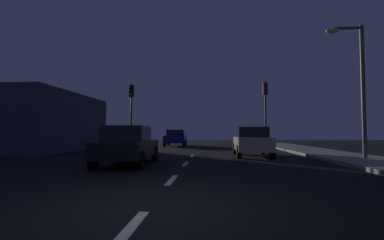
% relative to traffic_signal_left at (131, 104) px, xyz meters
% --- Properties ---
extents(ground_plane, '(80.00, 80.00, 0.00)m').
position_rel_traffic_signal_left_xyz_m(ground_plane, '(4.98, -8.62, -3.40)').
color(ground_plane, black).
extents(sidewalk_curb_right, '(3.00, 40.00, 0.15)m').
position_rel_traffic_signal_left_xyz_m(sidewalk_curb_right, '(12.48, -8.62, -3.33)').
color(sidewalk_curb_right, gray).
rests_on(sidewalk_curb_right, ground_plane).
extents(lane_stripe_nearest, '(0.16, 1.60, 0.01)m').
position_rel_traffic_signal_left_xyz_m(lane_stripe_nearest, '(4.98, -16.82, -3.40)').
color(lane_stripe_nearest, silver).
rests_on(lane_stripe_nearest, ground_plane).
extents(lane_stripe_second, '(0.16, 1.60, 0.01)m').
position_rel_traffic_signal_left_xyz_m(lane_stripe_second, '(4.98, -13.02, -3.40)').
color(lane_stripe_second, silver).
rests_on(lane_stripe_second, ground_plane).
extents(lane_stripe_third, '(0.16, 1.60, 0.01)m').
position_rel_traffic_signal_left_xyz_m(lane_stripe_third, '(4.98, -9.22, -3.40)').
color(lane_stripe_third, silver).
rests_on(lane_stripe_third, ground_plane).
extents(lane_stripe_fourth, '(0.16, 1.60, 0.01)m').
position_rel_traffic_signal_left_xyz_m(lane_stripe_fourth, '(4.98, -5.42, -3.40)').
color(lane_stripe_fourth, silver).
rests_on(lane_stripe_fourth, ground_plane).
extents(traffic_signal_left, '(0.32, 0.38, 4.85)m').
position_rel_traffic_signal_left_xyz_m(traffic_signal_left, '(0.00, 0.00, 0.00)').
color(traffic_signal_left, '#4C4C51').
rests_on(traffic_signal_left, ground_plane).
extents(traffic_signal_right, '(0.32, 0.38, 4.93)m').
position_rel_traffic_signal_left_xyz_m(traffic_signal_right, '(9.91, 0.00, 0.05)').
color(traffic_signal_right, '#2D2D30').
rests_on(traffic_signal_right, ground_plane).
extents(car_stopped_ahead, '(1.86, 4.00, 1.56)m').
position_rel_traffic_signal_left_xyz_m(car_stopped_ahead, '(8.17, -5.28, -2.61)').
color(car_stopped_ahead, beige).
rests_on(car_stopped_ahead, ground_plane).
extents(car_adjacent_lane, '(1.98, 4.24, 1.52)m').
position_rel_traffic_signal_left_xyz_m(car_adjacent_lane, '(2.75, -9.63, -2.64)').
color(car_adjacent_lane, black).
rests_on(car_adjacent_lane, ground_plane).
extents(car_oncoming_far, '(2.10, 4.23, 1.55)m').
position_rel_traffic_signal_left_xyz_m(car_oncoming_far, '(2.58, 6.02, -2.62)').
color(car_oncoming_far, navy).
rests_on(car_oncoming_far, ground_plane).
extents(street_lamp_right, '(1.65, 0.36, 6.08)m').
position_rel_traffic_signal_left_xyz_m(street_lamp_right, '(12.50, -7.57, 0.31)').
color(street_lamp_right, '#4C4C51').
rests_on(street_lamp_right, ground_plane).
extents(storefront_left, '(4.16, 9.39, 3.94)m').
position_rel_traffic_signal_left_xyz_m(storefront_left, '(-5.10, -1.85, -1.43)').
color(storefront_left, '#333847').
rests_on(storefront_left, ground_plane).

